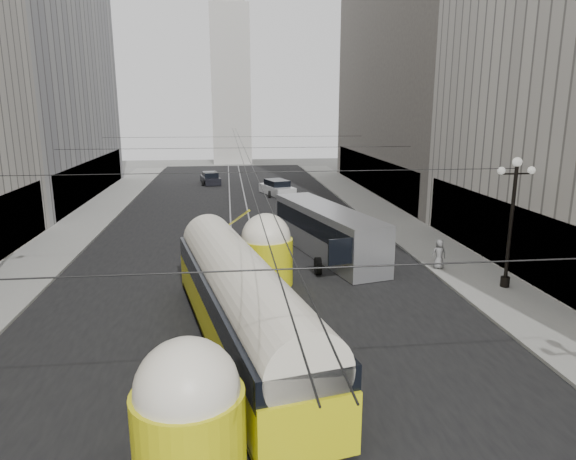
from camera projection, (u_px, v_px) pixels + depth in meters
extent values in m
cube|color=black|center=(241.00, 229.00, 37.99)|extent=(20.00, 85.00, 0.02)
cube|color=gray|center=(86.00, 222.00, 39.99)|extent=(4.00, 72.00, 0.15)
cube|color=gray|center=(384.00, 215.00, 42.72)|extent=(4.00, 72.00, 0.15)
cube|color=gray|center=(231.00, 229.00, 37.91)|extent=(0.12, 85.00, 0.04)
cube|color=gray|center=(251.00, 229.00, 38.08)|extent=(0.12, 85.00, 0.04)
cube|color=#999999|center=(16.00, 49.00, 47.42)|extent=(12.00, 28.00, 28.00)
cube|color=black|center=(94.00, 177.00, 50.90)|extent=(0.10, 25.20, 3.60)
cube|color=black|center=(495.00, 231.00, 28.99)|extent=(0.10, 18.00, 3.60)
cube|color=#514C47|center=(433.00, 33.00, 51.51)|extent=(12.00, 32.00, 32.00)
cube|color=black|center=(370.00, 173.00, 54.10)|extent=(0.10, 28.80, 3.60)
cube|color=#B2AFA8|center=(231.00, 86.00, 81.06)|extent=(6.00, 6.00, 24.00)
cylinder|color=black|center=(511.00, 228.00, 24.69)|extent=(0.18, 0.18, 6.00)
cylinder|color=black|center=(505.00, 282.00, 25.33)|extent=(0.44, 0.44, 0.50)
cylinder|color=black|center=(516.00, 174.00, 24.09)|extent=(1.60, 0.08, 0.08)
sphere|color=white|center=(517.00, 162.00, 23.96)|extent=(0.44, 0.44, 0.44)
sphere|color=white|center=(501.00, 171.00, 23.97)|extent=(0.36, 0.36, 0.36)
sphere|color=white|center=(531.00, 170.00, 24.14)|extent=(0.36, 0.36, 0.36)
cylinder|color=black|center=(280.00, 269.00, 9.07)|extent=(25.00, 0.03, 0.03)
cylinder|color=black|center=(248.00, 172.00, 22.59)|extent=(25.00, 0.03, 0.03)
cylinder|color=black|center=(239.00, 148.00, 36.11)|extent=(25.00, 0.03, 0.03)
cylinder|color=black|center=(236.00, 137.00, 49.63)|extent=(25.00, 0.03, 0.03)
cylinder|color=black|center=(238.00, 147.00, 40.02)|extent=(0.03, 72.00, 0.03)
cylinder|color=black|center=(243.00, 146.00, 40.07)|extent=(0.03, 72.00, 0.03)
cube|color=#CBC711|center=(242.00, 320.00, 19.06)|extent=(5.56, 14.70, 1.75)
cube|color=black|center=(242.00, 341.00, 19.25)|extent=(5.47, 14.27, 0.31)
cube|color=black|center=(241.00, 291.00, 18.80)|extent=(5.53, 14.49, 0.88)
cylinder|color=silver|center=(241.00, 283.00, 18.72)|extent=(5.21, 14.42, 2.37)
cylinder|color=#CBC711|center=(190.00, 437.00, 12.13)|extent=(2.68, 2.68, 2.37)
sphere|color=silver|center=(187.00, 390.00, 11.85)|extent=(2.48, 2.48, 2.48)
cylinder|color=#CBC711|center=(266.00, 262.00, 25.94)|extent=(2.68, 2.68, 2.37)
sphere|color=silver|center=(266.00, 238.00, 25.65)|extent=(2.48, 2.48, 2.48)
cube|color=#98999D|center=(327.00, 231.00, 31.16)|extent=(5.13, 11.68, 2.86)
cube|color=black|center=(327.00, 223.00, 31.05)|extent=(5.05, 11.30, 1.05)
cube|color=black|center=(348.00, 251.00, 25.60)|extent=(2.15, 0.64, 1.34)
cylinder|color=black|center=(318.00, 266.00, 27.55)|extent=(0.30, 0.95, 0.95)
cylinder|color=black|center=(361.00, 265.00, 27.82)|extent=(0.30, 0.95, 0.95)
cylinder|color=black|center=(298.00, 232.00, 34.96)|extent=(0.30, 0.95, 0.95)
cylinder|color=black|center=(333.00, 231.00, 35.23)|extent=(0.30, 0.95, 0.95)
cube|color=white|center=(277.00, 190.00, 52.62)|extent=(3.51, 5.36, 0.88)
cube|color=black|center=(277.00, 184.00, 52.48)|extent=(2.57, 3.16, 0.83)
cylinder|color=black|center=(270.00, 194.00, 50.93)|extent=(0.22, 0.71, 0.71)
cylinder|color=black|center=(288.00, 194.00, 51.14)|extent=(0.22, 0.71, 0.71)
cylinder|color=black|center=(267.00, 189.00, 54.19)|extent=(0.22, 0.71, 0.71)
cylinder|color=black|center=(284.00, 189.00, 54.40)|extent=(0.22, 0.71, 0.71)
cube|color=black|center=(210.00, 180.00, 60.24)|extent=(2.59, 4.66, 0.78)
cube|color=black|center=(210.00, 175.00, 60.11)|extent=(2.01, 2.67, 0.74)
cylinder|color=black|center=(203.00, 183.00, 58.74)|extent=(0.22, 0.63, 0.63)
cylinder|color=black|center=(217.00, 183.00, 58.93)|extent=(0.22, 0.63, 0.63)
cylinder|color=black|center=(204.00, 180.00, 61.63)|extent=(0.22, 0.63, 0.63)
cylinder|color=black|center=(218.00, 179.00, 61.82)|extent=(0.22, 0.63, 0.63)
imported|color=slate|center=(439.00, 254.00, 28.05)|extent=(0.82, 0.52, 1.64)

